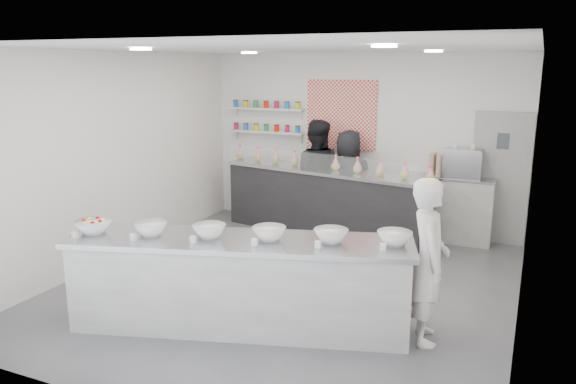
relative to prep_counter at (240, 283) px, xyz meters
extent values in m
plane|color=#515156|center=(0.02, 1.29, -0.50)|extent=(6.00, 6.00, 0.00)
plane|color=white|center=(0.02, 1.29, 2.50)|extent=(6.00, 6.00, 0.00)
plane|color=white|center=(0.02, 4.29, 1.00)|extent=(5.50, 0.00, 5.50)
plane|color=white|center=(-2.73, 1.29, 1.00)|extent=(0.00, 6.00, 6.00)
plane|color=white|center=(2.77, 1.29, 1.00)|extent=(0.00, 6.00, 6.00)
cube|color=#979895|center=(2.32, 4.26, 0.55)|extent=(0.88, 0.04, 2.10)
cube|color=red|center=(-0.33, 4.27, 1.45)|extent=(1.25, 0.03, 1.20)
cube|color=silver|center=(-1.73, 4.19, 1.10)|extent=(1.45, 0.22, 0.04)
cube|color=silver|center=(-1.73, 4.19, 1.52)|extent=(1.45, 0.22, 0.04)
cylinder|color=white|center=(-1.38, 0.29, 2.48)|extent=(0.24, 0.24, 0.02)
cylinder|color=white|center=(1.42, 0.29, 2.48)|extent=(0.24, 0.24, 0.02)
cylinder|color=white|center=(-1.38, 2.89, 2.48)|extent=(0.24, 0.24, 0.02)
cylinder|color=white|center=(1.42, 2.89, 2.48)|extent=(0.24, 0.24, 0.02)
cube|color=#9A9B97|center=(0.00, 0.00, 0.00)|extent=(3.77, 1.86, 1.01)
cube|color=black|center=(-0.35, 3.56, 0.06)|extent=(3.68, 1.32, 1.12)
cube|color=white|center=(-0.41, 3.25, 0.77)|extent=(3.51, 0.67, 0.31)
cube|color=#9A9B97|center=(1.57, 4.07, 0.03)|extent=(1.43, 0.45, 1.06)
cube|color=#93969E|center=(1.77, 4.07, 0.78)|extent=(0.58, 0.40, 0.45)
imported|color=white|center=(1.90, 0.53, 0.36)|extent=(0.58, 0.73, 1.73)
imported|color=black|center=(-0.61, 3.81, 0.45)|extent=(1.03, 0.86, 1.91)
imported|color=black|center=(-0.06, 3.89, 0.37)|extent=(1.00, 0.82, 1.75)
camera|label=1|loc=(2.80, -4.98, 2.33)|focal=35.00mm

